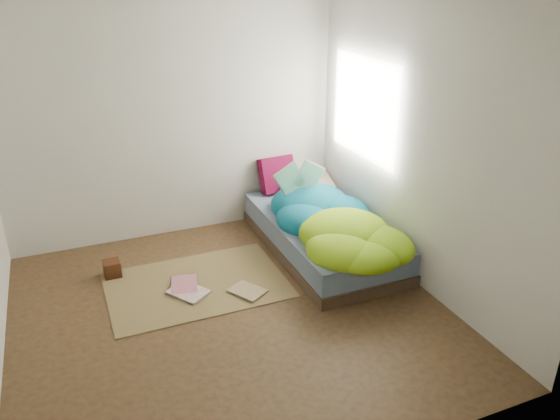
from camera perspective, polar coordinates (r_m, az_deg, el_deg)
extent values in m
cube|color=#3B2616|center=(4.71, -5.19, -10.70)|extent=(3.50, 3.50, 0.00)
cube|color=beige|center=(5.75, -11.12, 9.68)|extent=(3.50, 0.04, 2.60)
cube|color=beige|center=(2.64, 5.58, -7.41)|extent=(3.50, 0.04, 2.60)
cube|color=beige|center=(4.89, 14.27, 6.89)|extent=(0.04, 3.50, 2.60)
cube|color=white|center=(5.57, 8.77, 10.46)|extent=(0.01, 1.00, 1.20)
cube|color=#3A2F20|center=(5.65, 4.37, -3.66)|extent=(1.00, 2.00, 0.12)
cube|color=#4C5A7A|center=(5.58, 4.42, -2.11)|extent=(0.98, 1.96, 0.22)
cube|color=brown|center=(5.13, -8.71, -7.71)|extent=(1.60, 1.10, 0.01)
cube|color=white|center=(6.23, 2.69, 2.59)|extent=(0.64, 0.45, 0.13)
cube|color=#47041F|center=(6.18, -0.30, 3.74)|extent=(0.41, 0.17, 0.40)
cube|color=#34150B|center=(5.39, -17.15, -5.86)|extent=(0.16, 0.16, 0.15)
imported|color=white|center=(4.92, -10.52, -9.09)|extent=(0.39, 0.42, 0.03)
imported|color=#C3707A|center=(5.10, -11.33, -7.81)|extent=(0.30, 0.36, 0.03)
imported|color=tan|center=(4.88, -4.27, -9.02)|extent=(0.35, 0.38, 0.02)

